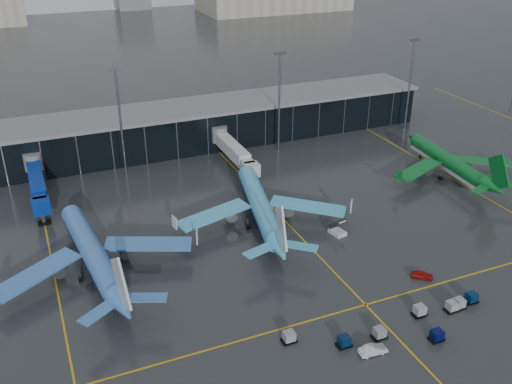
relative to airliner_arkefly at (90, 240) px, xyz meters
name	(u,v)px	position (x,y,z in m)	size (l,w,h in m)	color
ground	(270,270)	(28.36, -11.59, -6.35)	(600.00, 600.00, 0.00)	#282B2D
terminal_pier	(172,128)	(28.36, 50.41, -0.93)	(142.00, 17.00, 10.70)	black
jet_bridges	(37,183)	(-6.64, 31.40, -1.80)	(94.00, 27.50, 7.20)	#595B60
flood_masts	(204,108)	(33.36, 38.41, 7.46)	(203.00, 0.50, 25.50)	#595B60
taxi_lines	(294,230)	(38.36, -0.98, -6.34)	(220.00, 120.00, 0.02)	gold
airliner_arkefly	(90,240)	(0.00, 0.00, 0.00)	(36.27, 41.31, 12.70)	#3D77CA
airliner_klm_near	(260,194)	(33.42, 4.63, -0.06)	(35.94, 40.93, 12.58)	#45B3E3
airliner_aer_lingus	(449,153)	(83.04, 8.21, -0.63)	(32.66, 37.20, 11.43)	#0C6626
baggage_carts	(408,320)	(41.63, -33.18, -5.59)	(33.20, 9.68, 1.70)	black
mobile_airstair	(337,231)	(45.45, -5.55, -5.58)	(2.74, 3.54, 3.45)	silver
service_van_red	(422,275)	(51.26, -24.05, -5.72)	(1.49, 3.69, 1.26)	#A70E0C
service_van_white	(373,350)	(33.15, -36.49, -5.65)	(1.47, 4.22, 1.39)	silver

